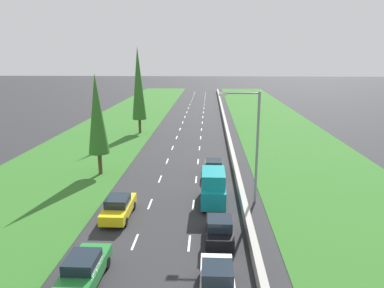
{
  "coord_description": "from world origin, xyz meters",
  "views": [
    {
      "loc": [
        2.9,
        0.58,
        11.62
      ],
      "look_at": [
        0.86,
        43.29,
        0.97
      ],
      "focal_mm": 33.29,
      "sensor_mm": 36.0,
      "label": 1
    }
  ],
  "objects_px": {
    "black_hatchback_right_lane": "(220,230)",
    "yellow_sedan_left_lane": "(119,207)",
    "poplar_tree_second": "(97,115)",
    "teal_van_right_lane": "(213,187)",
    "green_sedan_right_lane": "(214,168)",
    "white_hatchback_right_lane": "(217,280)",
    "green_sedan_left_lane": "(84,270)",
    "street_light_mast": "(253,140)",
    "poplar_tree_third": "(138,84)"
  },
  "relations": [
    {
      "from": "black_hatchback_right_lane",
      "to": "yellow_sedan_left_lane",
      "type": "relative_size",
      "value": 0.87
    },
    {
      "from": "black_hatchback_right_lane",
      "to": "poplar_tree_second",
      "type": "relative_size",
      "value": 0.39
    },
    {
      "from": "teal_van_right_lane",
      "to": "poplar_tree_second",
      "type": "xyz_separation_m",
      "value": [
        -11.26,
        6.82,
        4.65
      ]
    },
    {
      "from": "yellow_sedan_left_lane",
      "to": "green_sedan_right_lane",
      "type": "height_order",
      "value": "same"
    },
    {
      "from": "white_hatchback_right_lane",
      "to": "yellow_sedan_left_lane",
      "type": "bearing_deg",
      "value": 129.9
    },
    {
      "from": "teal_van_right_lane",
      "to": "green_sedan_left_lane",
      "type": "relative_size",
      "value": 1.09
    },
    {
      "from": "black_hatchback_right_lane",
      "to": "teal_van_right_lane",
      "type": "bearing_deg",
      "value": 93.29
    },
    {
      "from": "teal_van_right_lane",
      "to": "street_light_mast",
      "type": "bearing_deg",
      "value": 8.33
    },
    {
      "from": "yellow_sedan_left_lane",
      "to": "poplar_tree_second",
      "type": "bearing_deg",
      "value": 113.84
    },
    {
      "from": "black_hatchback_right_lane",
      "to": "street_light_mast",
      "type": "distance_m",
      "value": 8.33
    },
    {
      "from": "poplar_tree_third",
      "to": "yellow_sedan_left_lane",
      "type": "bearing_deg",
      "value": -82.19
    },
    {
      "from": "white_hatchback_right_lane",
      "to": "street_light_mast",
      "type": "bearing_deg",
      "value": 75.8
    },
    {
      "from": "teal_van_right_lane",
      "to": "yellow_sedan_left_lane",
      "type": "xyz_separation_m",
      "value": [
        -6.97,
        -2.9,
        -0.59
      ]
    },
    {
      "from": "street_light_mast",
      "to": "yellow_sedan_left_lane",
      "type": "bearing_deg",
      "value": -161.57
    },
    {
      "from": "green_sedan_left_lane",
      "to": "poplar_tree_third",
      "type": "bearing_deg",
      "value": 96.39
    },
    {
      "from": "yellow_sedan_left_lane",
      "to": "green_sedan_right_lane",
      "type": "xyz_separation_m",
      "value": [
        7.09,
        9.73,
        0.0
      ]
    },
    {
      "from": "black_hatchback_right_lane",
      "to": "green_sedan_left_lane",
      "type": "distance_m",
      "value": 8.56
    },
    {
      "from": "black_hatchback_right_lane",
      "to": "green_sedan_left_lane",
      "type": "relative_size",
      "value": 0.87
    },
    {
      "from": "teal_van_right_lane",
      "to": "green_sedan_left_lane",
      "type": "bearing_deg",
      "value": -122.43
    },
    {
      "from": "black_hatchback_right_lane",
      "to": "white_hatchback_right_lane",
      "type": "bearing_deg",
      "value": -92.89
    },
    {
      "from": "black_hatchback_right_lane",
      "to": "poplar_tree_second",
      "type": "bearing_deg",
      "value": 131.98
    },
    {
      "from": "white_hatchback_right_lane",
      "to": "poplar_tree_third",
      "type": "relative_size",
      "value": 0.3
    },
    {
      "from": "white_hatchback_right_lane",
      "to": "green_sedan_left_lane",
      "type": "distance_m",
      "value": 6.94
    },
    {
      "from": "green_sedan_left_lane",
      "to": "poplar_tree_second",
      "type": "xyz_separation_m",
      "value": [
        -4.43,
        17.57,
        5.24
      ]
    },
    {
      "from": "white_hatchback_right_lane",
      "to": "green_sedan_left_lane",
      "type": "relative_size",
      "value": 0.87
    },
    {
      "from": "yellow_sedan_left_lane",
      "to": "poplar_tree_second",
      "type": "relative_size",
      "value": 0.45
    },
    {
      "from": "green_sedan_right_lane",
      "to": "poplar_tree_third",
      "type": "distance_m",
      "value": 23.48
    },
    {
      "from": "black_hatchback_right_lane",
      "to": "yellow_sedan_left_lane",
      "type": "distance_m",
      "value": 7.99
    },
    {
      "from": "green_sedan_left_lane",
      "to": "poplar_tree_second",
      "type": "relative_size",
      "value": 0.45
    },
    {
      "from": "green_sedan_right_lane",
      "to": "poplar_tree_third",
      "type": "xyz_separation_m",
      "value": [
        -11.11,
        19.56,
        6.73
      ]
    },
    {
      "from": "teal_van_right_lane",
      "to": "yellow_sedan_left_lane",
      "type": "distance_m",
      "value": 7.57
    },
    {
      "from": "white_hatchback_right_lane",
      "to": "black_hatchback_right_lane",
      "type": "distance_m",
      "value": 5.26
    },
    {
      "from": "yellow_sedan_left_lane",
      "to": "green_sedan_right_lane",
      "type": "distance_m",
      "value": 12.04
    },
    {
      "from": "green_sedan_left_lane",
      "to": "yellow_sedan_left_lane",
      "type": "distance_m",
      "value": 7.85
    },
    {
      "from": "green_sedan_right_lane",
      "to": "poplar_tree_third",
      "type": "bearing_deg",
      "value": 119.59
    },
    {
      "from": "green_sedan_left_lane",
      "to": "yellow_sedan_left_lane",
      "type": "bearing_deg",
      "value": 91.02
    },
    {
      "from": "green_sedan_left_lane",
      "to": "green_sedan_right_lane",
      "type": "height_order",
      "value": "same"
    },
    {
      "from": "black_hatchback_right_lane",
      "to": "green_sedan_right_lane",
      "type": "height_order",
      "value": "black_hatchback_right_lane"
    },
    {
      "from": "black_hatchback_right_lane",
      "to": "poplar_tree_second",
      "type": "distance_m",
      "value": 18.13
    },
    {
      "from": "white_hatchback_right_lane",
      "to": "yellow_sedan_left_lane",
      "type": "xyz_separation_m",
      "value": [
        -7.06,
        8.44,
        -0.02
      ]
    },
    {
      "from": "white_hatchback_right_lane",
      "to": "teal_van_right_lane",
      "type": "xyz_separation_m",
      "value": [
        -0.09,
        11.34,
        0.56
      ]
    },
    {
      "from": "teal_van_right_lane",
      "to": "poplar_tree_third",
      "type": "distance_m",
      "value": 29.24
    },
    {
      "from": "poplar_tree_third",
      "to": "teal_van_right_lane",
      "type": "bearing_deg",
      "value": -67.39
    },
    {
      "from": "white_hatchback_right_lane",
      "to": "street_light_mast",
      "type": "height_order",
      "value": "street_light_mast"
    },
    {
      "from": "black_hatchback_right_lane",
      "to": "yellow_sedan_left_lane",
      "type": "xyz_separation_m",
      "value": [
        -7.32,
        3.19,
        -0.02
      ]
    },
    {
      "from": "teal_van_right_lane",
      "to": "green_sedan_left_lane",
      "type": "distance_m",
      "value": 12.75
    },
    {
      "from": "black_hatchback_right_lane",
      "to": "street_light_mast",
      "type": "xyz_separation_m",
      "value": [
        2.72,
        6.54,
        4.4
      ]
    },
    {
      "from": "green_sedan_right_lane",
      "to": "street_light_mast",
      "type": "height_order",
      "value": "street_light_mast"
    },
    {
      "from": "poplar_tree_second",
      "to": "yellow_sedan_left_lane",
      "type": "bearing_deg",
      "value": -66.16
    },
    {
      "from": "yellow_sedan_left_lane",
      "to": "poplar_tree_third",
      "type": "relative_size",
      "value": 0.35
    }
  ]
}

